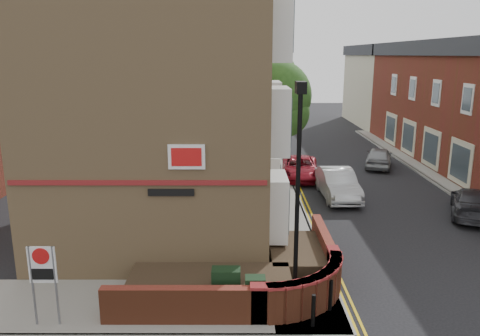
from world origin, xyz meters
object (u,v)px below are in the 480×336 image
at_px(zone_sign, 43,271).
at_px(silver_car_near, 338,184).
at_px(utility_cabinet_large, 226,289).
at_px(lamppost, 297,200).

height_order(zone_sign, silver_car_near, zone_sign).
distance_m(utility_cabinet_large, silver_car_near, 12.03).
xyz_separation_m(utility_cabinet_large, zone_sign, (-4.70, -0.80, 0.92)).
bearing_deg(silver_car_near, zone_sign, -132.33).
height_order(lamppost, zone_sign, lamppost).
distance_m(lamppost, zone_sign, 6.85).
relative_size(lamppost, silver_car_near, 1.41).
xyz_separation_m(utility_cabinet_large, silver_car_near, (5.30, 10.80, 0.02)).
xyz_separation_m(lamppost, zone_sign, (-6.60, -0.70, -1.70)).
bearing_deg(utility_cabinet_large, silver_car_near, 63.87).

